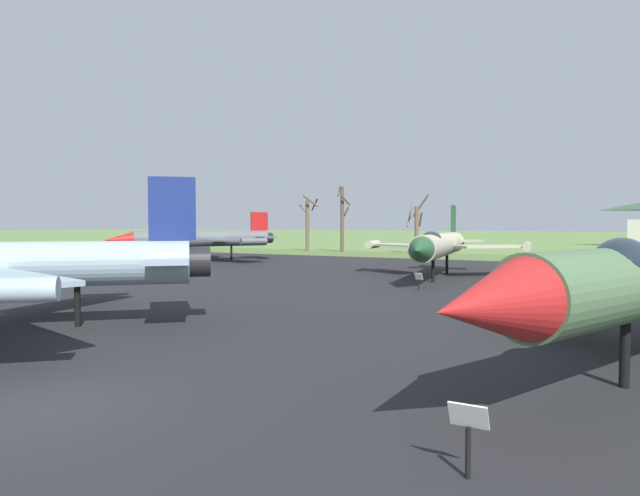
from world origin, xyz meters
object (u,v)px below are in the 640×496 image
(info_placard_front_right, at_px, (468,432))
(info_placard_rear_center, at_px, (419,280))
(jet_fighter_rear_right, at_px, (199,239))
(info_placard_rear_right, at_px, (103,259))
(jet_fighter_rear_center, at_px, (440,245))

(info_placard_front_right, distance_m, info_placard_rear_center, 22.22)
(info_placard_front_right, xyz_separation_m, info_placard_rear_center, (-7.45, 20.93, -0.10))
(info_placard_front_right, xyz_separation_m, jet_fighter_rear_right, (-34.16, 33.96, 1.56))
(jet_fighter_rear_right, relative_size, info_placard_rear_right, 16.03)
(info_placard_front_right, relative_size, jet_fighter_rear_right, 0.07)
(info_placard_front_right, bearing_deg, info_placard_rear_center, 109.59)
(info_placard_rear_center, xyz_separation_m, jet_fighter_rear_right, (-26.71, 13.02, 1.66))
(jet_fighter_rear_center, distance_m, info_placard_rear_center, 7.72)
(info_placard_rear_center, relative_size, jet_fighter_rear_right, 0.07)
(jet_fighter_rear_center, height_order, info_placard_rear_center, jet_fighter_rear_center)
(info_placard_rear_center, height_order, info_placard_rear_right, info_placard_rear_center)
(jet_fighter_rear_right, xyz_separation_m, info_placard_rear_right, (-3.83, -8.39, -1.68))
(jet_fighter_rear_center, height_order, info_placard_rear_right, jet_fighter_rear_center)
(jet_fighter_rear_center, bearing_deg, info_placard_front_right, -73.61)
(jet_fighter_rear_center, distance_m, info_placard_rear_right, 29.82)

